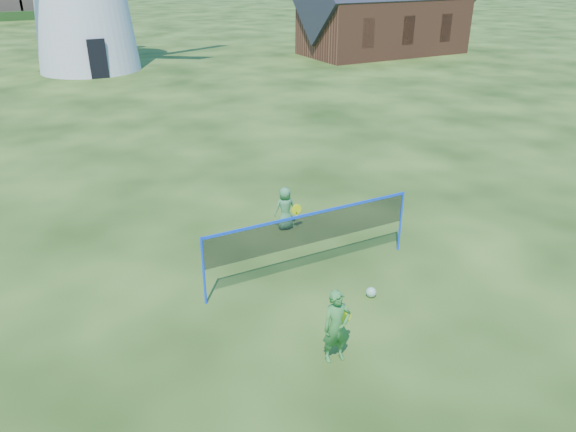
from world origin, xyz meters
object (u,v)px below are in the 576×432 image
Objects in this scene: player_girl at (337,326)px; play_ball at (371,292)px; chapel at (385,12)px; badminton_net at (311,230)px; player_boy at (285,208)px.

player_girl reaches higher than play_ball.
player_girl is at bearing -127.81° from chapel.
play_ball is (0.70, -1.39, -1.03)m from badminton_net.
player_boy is (1.62, 5.08, -0.13)m from player_girl.
play_ball is at bearing 45.03° from player_girl.
player_boy is (-20.24, -23.09, -2.38)m from chapel.
chapel reaches higher than player_girl.
chapel is 30.80m from player_boy.
badminton_net reaches higher than player_boy.
player_boy is at bearing 91.75° from play_ball.
player_girl is 6.42× the size of play_ball.
badminton_net is 2.94m from player_girl.
chapel is 2.46× the size of badminton_net.
player_boy reaches higher than play_ball.
chapel is 10.74× the size of player_boy.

